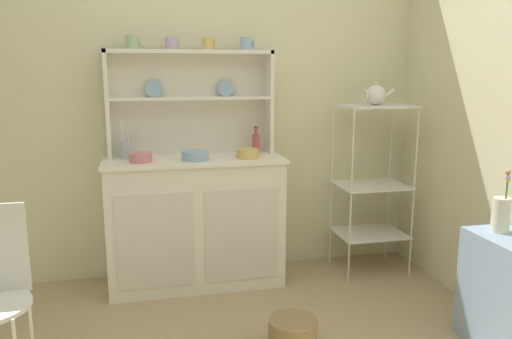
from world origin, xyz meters
TOP-DOWN VIEW (x-y plane):
  - wall_back at (0.00, 1.62)m, footprint 3.84×0.05m
  - hutch_cabinet at (0.00, 1.37)m, footprint 1.15×0.45m
  - hutch_shelf_unit at (0.00, 1.53)m, footprint 1.07×0.18m
  - bakers_rack at (1.23, 1.33)m, footprint 0.47×0.37m
  - side_shelf_blue at (1.44, 0.18)m, footprint 0.28×0.48m
  - floor_basket at (0.39, 0.45)m, footprint 0.25×0.25m
  - cup_sage_0 at (-0.36, 1.49)m, footprint 0.10×0.08m
  - cup_lilac_1 at (-0.11, 1.49)m, footprint 0.09×0.08m
  - cup_gold_2 at (0.12, 1.49)m, footprint 0.08×0.07m
  - cup_sky_3 at (0.37, 1.49)m, footprint 0.09×0.07m
  - bowl_mixing_large at (-0.33, 1.29)m, footprint 0.14×0.14m
  - bowl_floral_medium at (0.00, 1.29)m, footprint 0.17×0.17m
  - bowl_cream_small at (0.34, 1.29)m, footprint 0.15×0.15m
  - jam_bottle at (0.43, 1.45)m, footprint 0.05×0.05m
  - utensil_jar at (-0.42, 1.45)m, footprint 0.08×0.08m
  - porcelain_teapot at (1.23, 1.33)m, footprint 0.23×0.14m
  - flower_vase at (1.44, 0.30)m, footprint 0.09×0.09m

SIDE VIEW (x-z plane):
  - floor_basket at x=0.39m, z-range 0.00..0.16m
  - side_shelf_blue at x=1.44m, z-range 0.00..0.60m
  - hutch_cabinet at x=0.00m, z-range 0.01..0.86m
  - flower_vase at x=1.44m, z-range 0.53..0.86m
  - bakers_rack at x=1.23m, z-range 0.11..1.29m
  - bowl_floral_medium at x=0.00m, z-range 0.85..0.91m
  - bowl_mixing_large at x=-0.33m, z-range 0.85..0.91m
  - bowl_cream_small at x=0.34m, z-range 0.85..0.91m
  - utensil_jar at x=-0.42m, z-range 0.79..1.04m
  - jam_bottle at x=0.43m, z-range 0.83..1.02m
  - porcelain_teapot at x=1.23m, z-range 1.17..1.32m
  - wall_back at x=0.00m, z-range 0.00..2.50m
  - hutch_shelf_unit at x=0.00m, z-range 0.91..1.59m
  - cup_lilac_1 at x=-0.11m, z-range 1.53..1.61m
  - cup_gold_2 at x=0.12m, z-range 1.53..1.61m
  - cup_sky_3 at x=0.37m, z-range 1.53..1.62m
  - cup_sage_0 at x=-0.36m, z-range 1.53..1.62m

